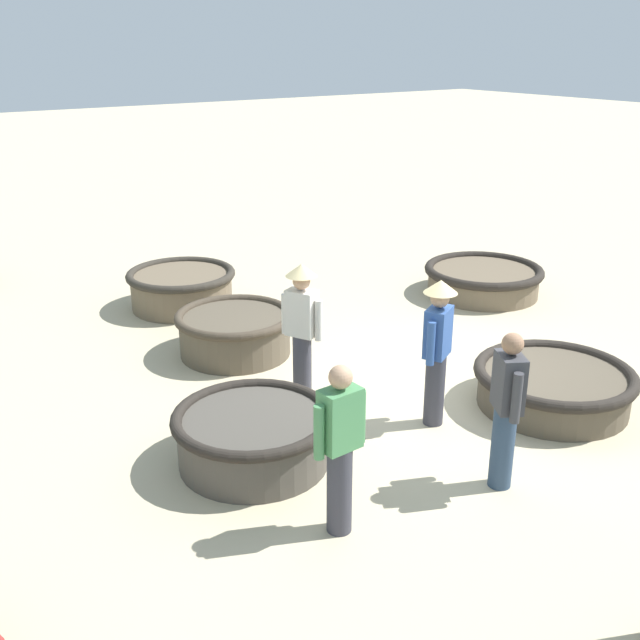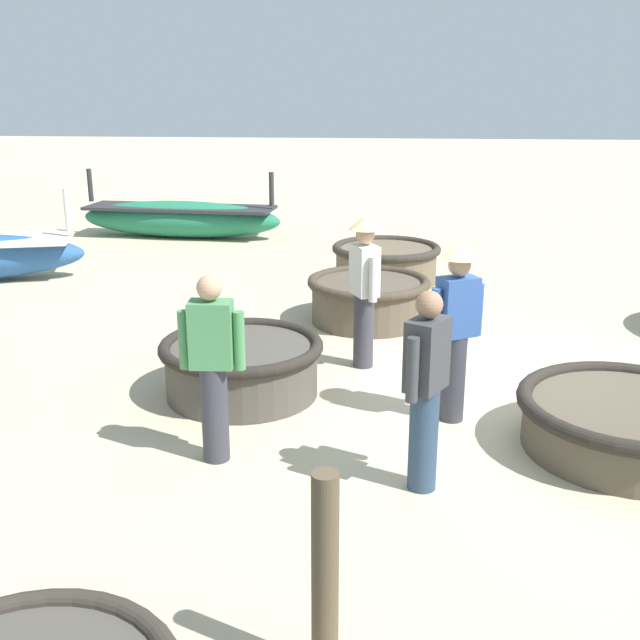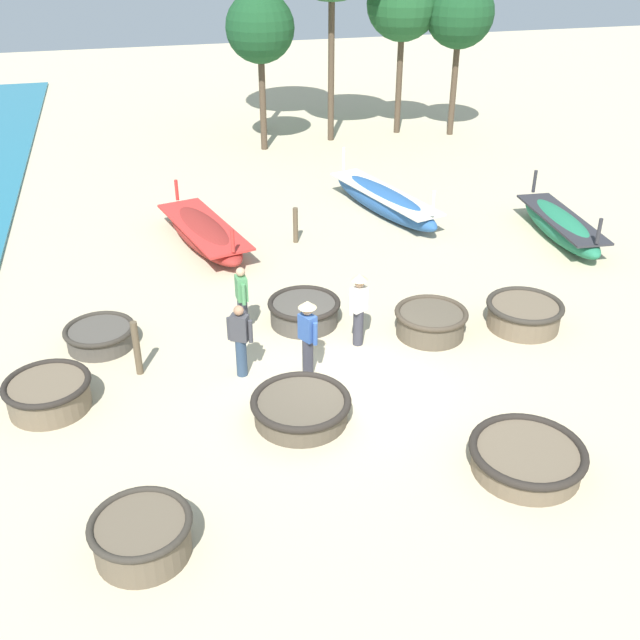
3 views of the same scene
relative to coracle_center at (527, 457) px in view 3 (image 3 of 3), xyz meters
The scene contains 21 objects.
ground_plane 3.97m from the coracle_center, 125.41° to the left, with size 80.00×80.00×0.00m, color #C6B793.
coracle_center is the anchor object (origin of this frame).
coracle_weathered 9.05m from the coracle_center, 139.31° to the left, with size 1.51×1.51×0.47m.
coracle_front_right 8.68m from the coracle_center, 153.79° to the left, with size 1.62×1.62×0.61m.
coracle_tilted 6.26m from the coracle_center, 112.80° to the left, with size 1.63×1.63×0.57m.
coracle_nearest 4.94m from the coracle_center, 62.72° to the left, with size 1.70×1.70×0.60m.
coracle_upturned 4.59m from the coracle_center, 88.36° to the left, with size 1.60×1.60×0.59m.
coracle_far_right 4.04m from the coracle_center, 145.31° to the left, with size 1.85×1.85×0.48m.
coracle_beside_post 6.29m from the coracle_center, behind, with size 1.51×1.51×0.64m.
long_boat_white_hull 11.79m from the coracle_center, 82.82° to the left, with size 2.28×5.16×1.44m.
long_boat_green_hull 11.45m from the coracle_center, 110.83° to the left, with size 2.27×4.72×1.23m.
long_boat_ochre_hull 10.30m from the coracle_center, 56.90° to the left, with size 1.31×4.25×1.36m.
fisherman_crouching 4.89m from the coracle_center, 108.36° to the left, with size 0.48×0.36×1.67m.
fisherman_by_coracle 5.80m from the coracle_center, 135.58° to the left, with size 0.47×0.36×1.57m.
fisherman_standing_left 4.73m from the coracle_center, 127.36° to the left, with size 0.36×0.48×1.67m.
fisherman_hauling 6.89m from the coracle_center, 123.71° to the left, with size 0.24×0.53×1.57m.
mooring_post_inland 10.38m from the coracle_center, 98.83° to the left, with size 0.14×0.14×1.01m, color brown.
mooring_post_mid_beach 7.66m from the coracle_center, 143.00° to the left, with size 0.14×0.14×1.18m, color brown.
tree_tall_back 21.23m from the coracle_center, 76.31° to the left, with size 2.75×2.75×6.26m.
tree_right_mid 20.96m from the coracle_center, 70.36° to the left, with size 2.58×2.58×5.87m.
tree_rightmost 19.63m from the coracle_center, 92.30° to the left, with size 2.46×2.46×5.60m.
Camera 3 is at (-3.46, -11.74, 8.37)m, focal length 42.00 mm.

